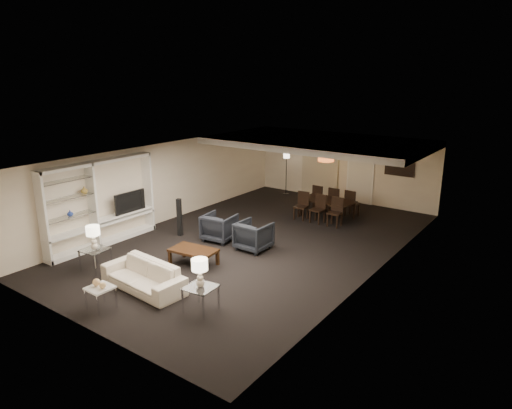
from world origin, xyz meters
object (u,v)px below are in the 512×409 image
at_px(dining_table, 327,209).
at_px(coffee_table, 194,257).
at_px(table_lamp_right, 200,273).
at_px(vase_blue, 70,213).
at_px(floor_speaker, 179,217).
at_px(side_table_left, 96,259).
at_px(sofa, 143,276).
at_px(chair_fr, 352,203).
at_px(pendant_light, 326,158).
at_px(chair_fl, 320,197).
at_px(chair_nl, 301,206).
at_px(chair_nm, 317,209).
at_px(floor_lamp, 286,173).
at_px(chair_fm, 336,200).
at_px(marble_table, 101,298).
at_px(chair_nr, 335,212).
at_px(armchair_right, 254,236).
at_px(television, 128,201).
at_px(side_table_right, 201,299).
at_px(table_lamp_left, 93,238).
at_px(armchair_left, 219,227).
at_px(vase_amber, 84,190).

bearing_deg(dining_table, coffee_table, -94.34).
height_order(table_lamp_right, vase_blue, vase_blue).
xyz_separation_m(vase_blue, floor_speaker, (1.18, 2.69, -0.59)).
relative_size(side_table_left, vase_blue, 3.53).
bearing_deg(sofa, chair_fr, 82.80).
bearing_deg(floor_speaker, pendant_light, 41.08).
distance_m(table_lamp_right, chair_fl, 7.74).
distance_m(coffee_table, dining_table, 5.43).
distance_m(floor_speaker, chair_fr, 5.72).
xyz_separation_m(chair_nl, chair_nm, (0.60, 0.00, 0.00)).
distance_m(sofa, floor_speaker, 3.45).
distance_m(chair_nl, floor_lamp, 3.23).
relative_size(side_table_left, floor_speaker, 0.51).
distance_m(vase_blue, chair_fl, 8.09).
xyz_separation_m(chair_fl, chair_fm, (0.60, 0.00, 0.00)).
bearing_deg(marble_table, floor_lamp, 100.29).
bearing_deg(chair_nr, armchair_right, -108.83).
bearing_deg(chair_fr, pendant_light, 26.89).
xyz_separation_m(marble_table, chair_nm, (0.91, 7.41, 0.21)).
relative_size(sofa, coffee_table, 1.82).
relative_size(side_table_left, television, 0.55).
relative_size(sofa, armchair_right, 2.45).
relative_size(marble_table, dining_table, 0.28).
height_order(pendant_light, side_table_right, pendant_light).
distance_m(table_lamp_right, chair_nl, 6.47).
bearing_deg(table_lamp_left, armchair_left, 71.57).
bearing_deg(chair_nr, chair_nl, 177.94).
height_order(armchair_left, vase_amber, vase_amber).
xyz_separation_m(armchair_left, floor_speaker, (-1.20, -0.37, 0.17)).
bearing_deg(chair_nm, table_lamp_right, -79.03).
height_order(armchair_left, table_lamp_left, table_lamp_left).
bearing_deg(armchair_left, vase_amber, 39.90).
bearing_deg(floor_lamp, table_lamp_right, -68.25).
height_order(table_lamp_right, vase_amber, vase_amber).
distance_m(table_lamp_right, marble_table, 2.11).
bearing_deg(chair_nl, vase_blue, -122.95).
xyz_separation_m(table_lamp_left, floor_lamp, (-0.08, 8.73, 0.00)).
bearing_deg(chair_fm, side_table_right, 97.23).
distance_m(chair_nl, chair_nm, 0.60).
bearing_deg(side_table_right, floor_speaker, 140.02).
relative_size(armchair_left, side_table_right, 1.49).
bearing_deg(television, table_lamp_right, -113.73).
relative_size(side_table_right, vase_amber, 3.08).
xyz_separation_m(vase_amber, chair_fm, (3.88, 6.89, -1.21)).
relative_size(table_lamp_right, vase_blue, 3.65).
distance_m(marble_table, chair_nl, 7.41).
relative_size(chair_fl, floor_lamp, 0.54).
relative_size(table_lamp_right, television, 0.57).
bearing_deg(sofa, side_table_right, 3.99).
bearing_deg(chair_nm, pendant_light, 109.24).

